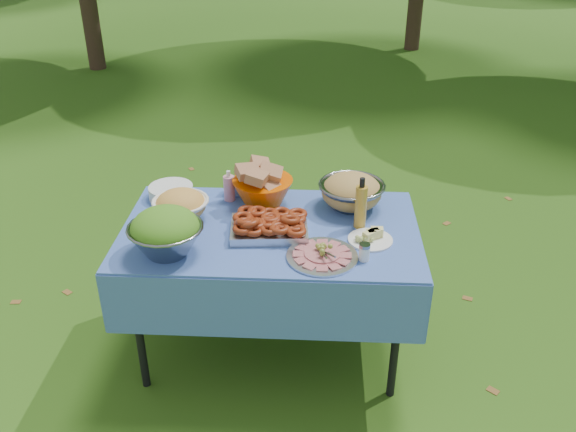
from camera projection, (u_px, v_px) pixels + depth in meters
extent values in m
plane|color=#19380A|center=(272.00, 347.00, 3.37)|extent=(80.00, 80.00, 0.00)
cube|color=#7EB0F2|center=(271.00, 291.00, 3.19)|extent=(1.46, 0.86, 0.76)
cylinder|color=white|center=(171.00, 192.00, 3.28)|extent=(0.27, 0.27, 0.07)
cube|color=#7FA3CD|center=(235.00, 186.00, 3.32)|extent=(0.11, 0.09, 0.09)
cylinder|color=pink|center=(229.00, 186.00, 3.23)|extent=(0.07, 0.07, 0.17)
cube|color=silver|center=(269.00, 225.00, 2.94)|extent=(0.39, 0.29, 0.09)
cylinder|color=silver|center=(322.00, 250.00, 2.75)|extent=(0.36, 0.36, 0.08)
cylinder|color=gold|center=(361.00, 203.00, 2.95)|extent=(0.07, 0.07, 0.26)
cylinder|color=white|center=(371.00, 235.00, 2.89)|extent=(0.26, 0.26, 0.06)
cylinder|color=white|center=(364.00, 252.00, 2.74)|extent=(0.07, 0.07, 0.08)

